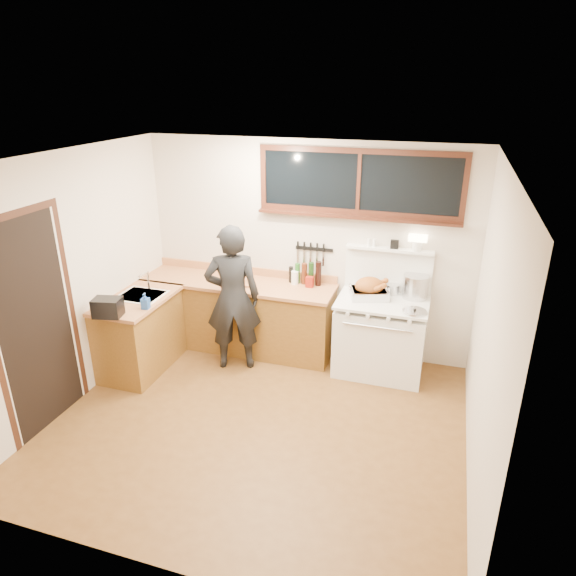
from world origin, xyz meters
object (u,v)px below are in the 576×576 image
(man, at_px, (233,298))
(roast_turkey, at_px, (370,289))
(vintage_stove, at_px, (381,334))
(cutting_board, at_px, (236,280))

(man, bearing_deg, roast_turkey, 16.46)
(roast_turkey, bearing_deg, vintage_stove, -11.39)
(roast_turkey, bearing_deg, cutting_board, -177.86)
(man, relative_size, cutting_board, 4.05)
(cutting_board, bearing_deg, roast_turkey, 2.14)
(man, relative_size, roast_turkey, 3.52)
(man, bearing_deg, cutting_board, 106.59)
(cutting_board, relative_size, roast_turkey, 0.87)
(man, height_order, roast_turkey, man)
(vintage_stove, bearing_deg, cutting_board, -179.14)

